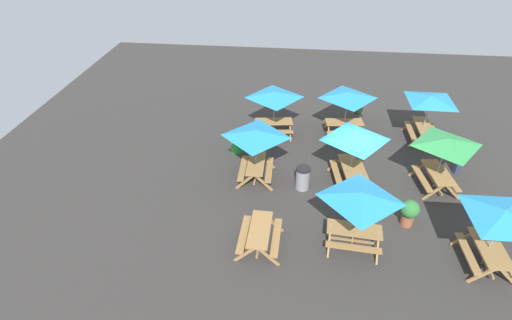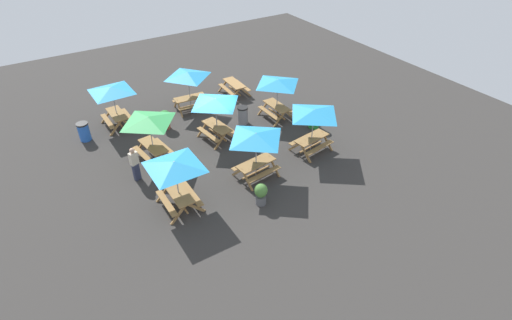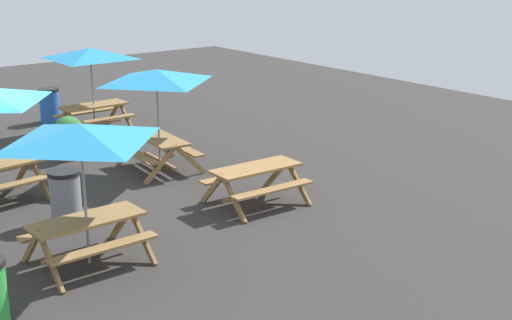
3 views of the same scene
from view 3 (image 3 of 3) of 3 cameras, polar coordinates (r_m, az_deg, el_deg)
The scene contains 8 objects.
ground_plane at distance 15.25m, azimuth -19.54°, elevation -2.92°, with size 33.18×33.18×0.00m, color #33302D.
picnic_table_0 at distance 13.92m, azimuth 0.00°, elevation -1.33°, with size 1.84×1.57×0.81m.
picnic_table_1 at distance 11.18m, azimuth -13.83°, elevation 1.29°, with size 2.03×2.03×2.34m.
picnic_table_6 at distance 19.69m, azimuth -13.09°, elevation 7.83°, with size 2.83×2.83×2.34m.
picnic_table_7 at distance 15.90m, azimuth -7.94°, elevation 6.09°, with size 2.15×2.15×2.34m.
trash_bin_gray at distance 13.49m, azimuth -15.00°, elevation -2.81°, with size 0.59×0.59×0.98m.
trash_bin_blue at distance 21.46m, azimuth -16.19°, elevation 4.24°, with size 0.59×0.59×0.98m.
potted_plant_1 at distance 17.44m, azimuth -14.74°, elevation 2.01°, with size 0.67×0.67×1.05m.
Camera 3 is at (4.26, 13.82, 4.85)m, focal length 50.00 mm.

